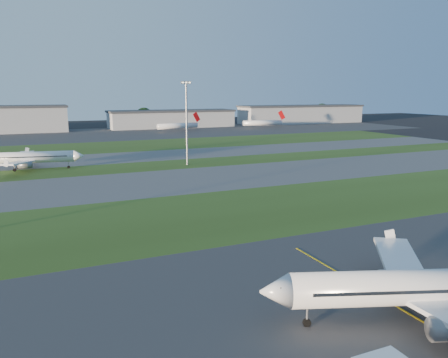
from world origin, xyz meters
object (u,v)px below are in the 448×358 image
mini_jet_near (178,126)px  mini_jet_far (263,123)px  airliner_taxiing (26,158)px  airliner_parked (430,288)px  light_mast_centre (187,118)px

mini_jet_near → mini_jet_far: size_ratio=1.00×
airliner_taxiing → mini_jet_near: (80.91, 106.57, -0.32)m
mini_jet_near → mini_jet_far: bearing=-8.5°
airliner_taxiing → mini_jet_far: 176.77m
mini_jet_near → airliner_parked: bearing=-112.6°
airliner_taxiing → light_mast_centre: 48.90m
mini_jet_far → light_mast_centre: size_ratio=1.10×
airliner_parked → light_mast_centre: (9.68, 100.92, 11.13)m
airliner_parked → airliner_taxiing: (-36.80, 111.14, -0.09)m
airliner_taxiing → mini_jet_near: bearing=-116.7°
airliner_taxiing → mini_jet_far: (138.94, 109.29, -0.32)m
mini_jet_near → light_mast_centre: bearing=-117.6°
airliner_taxiing → mini_jet_far: bearing=-131.3°
airliner_parked → airliner_taxiing: 117.08m
airliner_taxiing → mini_jet_far: airliner_taxiing is taller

